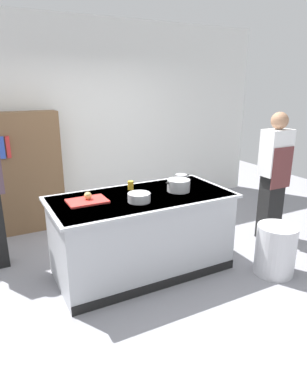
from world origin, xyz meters
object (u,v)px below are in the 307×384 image
(stock_pot, at_px, (179,185))
(bookshelf, at_px, (21,174))
(sauce_pan, at_px, (181,179))
(mixing_bowl, at_px, (139,197))
(trash_bin, at_px, (275,250))
(onion, at_px, (88,196))
(juice_cup, at_px, (131,185))
(person_chef, at_px, (274,174))

(stock_pot, bearing_deg, bookshelf, 128.16)
(sauce_pan, distance_m, mixing_bowl, 0.80)
(mixing_bowl, distance_m, bookshelf, 2.15)
(trash_bin, bearing_deg, stock_pot, 139.73)
(sauce_pan, relative_size, mixing_bowl, 0.89)
(stock_pot, relative_size, mixing_bowl, 1.37)
(stock_pot, xyz_separation_m, trash_bin, (0.85, -0.72, -0.68))
(onion, height_order, bookshelf, bookshelf)
(onion, relative_size, mixing_bowl, 0.34)
(onion, xyz_separation_m, stock_pot, (1.01, -0.14, 0.01))
(stock_pot, distance_m, juice_cup, 0.55)
(sauce_pan, bearing_deg, bookshelf, 135.19)
(onion, distance_m, trash_bin, 2.15)
(juice_cup, bearing_deg, stock_pot, -33.73)
(juice_cup, bearing_deg, trash_bin, -38.11)
(onion, distance_m, person_chef, 2.50)
(mixing_bowl, bearing_deg, onion, 150.48)
(mixing_bowl, bearing_deg, bookshelf, 114.58)
(onion, height_order, mixing_bowl, onion)
(sauce_pan, bearing_deg, person_chef, -9.42)
(stock_pot, distance_m, mixing_bowl, 0.56)
(juice_cup, relative_size, bookshelf, 0.06)
(stock_pot, height_order, juice_cup, stock_pot)
(trash_bin, bearing_deg, person_chef, 48.27)
(sauce_pan, relative_size, juice_cup, 2.09)
(stock_pot, relative_size, sauce_pan, 1.55)
(person_chef, bearing_deg, sauce_pan, 68.66)
(stock_pot, relative_size, juice_cup, 3.23)
(sauce_pan, height_order, person_chef, person_chef)
(onion, xyz_separation_m, mixing_bowl, (0.46, -0.26, -0.01))
(juice_cup, distance_m, bookshelf, 1.83)
(mixing_bowl, relative_size, person_chef, 0.14)
(onion, relative_size, bookshelf, 0.05)
(onion, distance_m, mixing_bowl, 0.53)
(mixing_bowl, bearing_deg, trash_bin, -23.19)
(onion, height_order, trash_bin, onion)
(person_chef, bearing_deg, stock_pot, 78.39)
(person_chef, distance_m, bookshelf, 3.46)
(bookshelf, bearing_deg, sauce_pan, -44.81)
(bookshelf, bearing_deg, juice_cup, -57.17)
(trash_bin, relative_size, bookshelf, 0.34)
(mixing_bowl, height_order, bookshelf, bookshelf)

